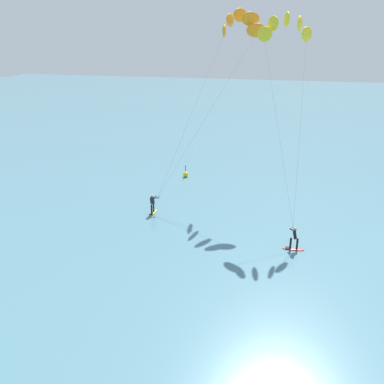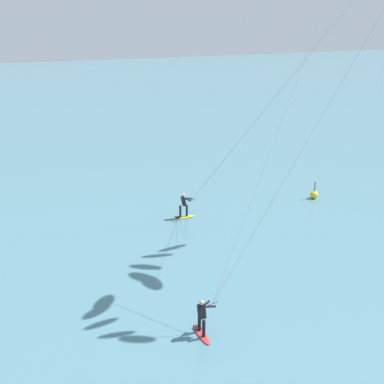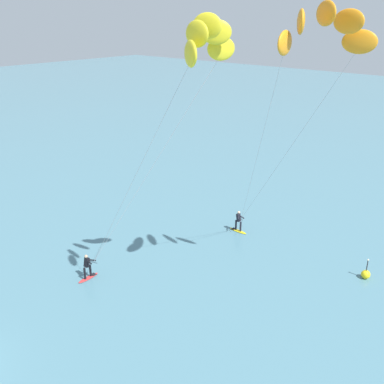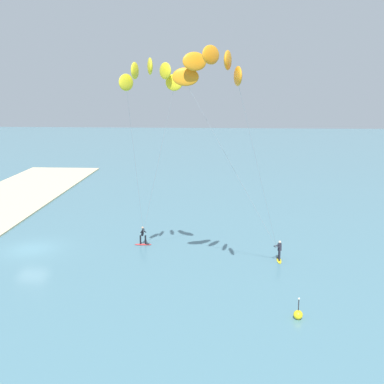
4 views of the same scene
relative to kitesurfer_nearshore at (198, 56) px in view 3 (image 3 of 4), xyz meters
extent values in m
ellipsoid|color=red|center=(-7.35, -1.94, -13.68)|extent=(0.44, 1.52, 0.08)
cube|color=black|center=(-7.37, -1.52, -13.63)|extent=(0.30, 0.29, 0.02)
cylinder|color=black|center=(-7.34, -2.16, -13.25)|extent=(0.14, 0.14, 0.78)
cylinder|color=black|center=(-7.36, -1.72, -13.25)|extent=(0.14, 0.14, 0.78)
cube|color=black|center=(-7.35, -1.94, -12.56)|extent=(0.32, 0.34, 0.63)
sphere|color=tan|center=(-7.35, -1.94, -12.14)|extent=(0.20, 0.20, 0.20)
cylinder|color=black|center=(-6.82, -1.80, -12.41)|extent=(0.54, 0.17, 0.03)
cylinder|color=black|center=(-7.11, -1.76, -12.38)|extent=(0.54, 0.43, 0.15)
cylinder|color=black|center=(-7.06, -1.97, -12.38)|extent=(0.61, 0.16, 0.15)
ellipsoid|color=yellow|center=(0.80, -1.43, 0.21)|extent=(1.35, 0.97, 1.10)
ellipsoid|color=yellow|center=(0.66, -0.86, 0.96)|extent=(1.41, 0.50, 1.10)
ellipsoid|color=yellow|center=(0.40, 0.11, 1.25)|extent=(1.41, 0.66, 1.10)
ellipsoid|color=yellow|center=(0.15, 1.07, 0.96)|extent=(1.29, 1.09, 1.10)
ellipsoid|color=yellow|center=(0.00, 1.64, 0.21)|extent=(0.97, 1.35, 1.10)
cylinder|color=#B2B2B7|center=(-3.01, -1.61, -6.25)|extent=(7.64, 0.39, 12.33)
cylinder|color=#B2B2B7|center=(-3.41, -0.08, -6.25)|extent=(6.83, 3.45, 12.33)
ellipsoid|color=yellow|center=(-4.12, 9.59, -13.68)|extent=(1.51, 0.40, 0.08)
cube|color=black|center=(-4.54, 9.60, -13.63)|extent=(0.29, 0.29, 0.02)
cylinder|color=black|center=(-3.90, 9.58, -13.25)|extent=(0.14, 0.14, 0.78)
cylinder|color=black|center=(-4.34, 9.59, -13.25)|extent=(0.14, 0.14, 0.78)
cube|color=black|center=(-4.12, 9.59, -12.56)|extent=(0.33, 0.31, 0.63)
sphere|color=beige|center=(-4.12, 9.59, -12.14)|extent=(0.20, 0.20, 0.20)
cylinder|color=black|center=(-3.67, 9.28, -12.41)|extent=(0.47, 0.33, 0.03)
cylinder|color=black|center=(-3.84, 9.52, -12.38)|extent=(0.61, 0.22, 0.15)
cylinder|color=black|center=(-3.96, 9.34, -12.38)|extent=(0.41, 0.55, 0.15)
ellipsoid|color=orange|center=(2.79, 2.61, 0.53)|extent=(0.62, 1.65, 1.10)
ellipsoid|color=orange|center=(3.18, 3.18, 1.41)|extent=(1.16, 1.53, 1.10)
ellipsoid|color=orange|center=(3.84, 4.15, 1.75)|extent=(1.52, 1.18, 1.10)
ellipsoid|color=orange|center=(4.50, 5.12, 1.41)|extent=(1.65, 0.65, 1.10)
ellipsoid|color=orange|center=(4.89, 5.69, 0.53)|extent=(1.65, 0.62, 1.10)
cylinder|color=#B2B2B7|center=(-0.44, 5.94, -6.09)|extent=(6.48, 6.69, 12.65)
cylinder|color=#B2B2B7|center=(0.61, 7.48, -6.09)|extent=(8.58, 3.60, 12.65)
sphere|color=yellow|center=(5.70, 9.57, -13.44)|extent=(0.56, 0.56, 0.56)
cylinder|color=#262628|center=(5.70, 9.57, -12.81)|extent=(0.06, 0.06, 0.70)
sphere|color=#F2F2CC|center=(5.70, 9.57, -12.40)|extent=(0.12, 0.12, 0.12)
camera|label=1|loc=(-32.87, -1.61, -0.08)|focal=37.69mm
camera|label=2|loc=(-13.46, -17.44, -0.88)|focal=45.22mm
camera|label=3|loc=(13.42, -15.68, 1.77)|focal=41.88mm
camera|label=4|loc=(32.47, 4.77, 0.04)|focal=44.79mm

